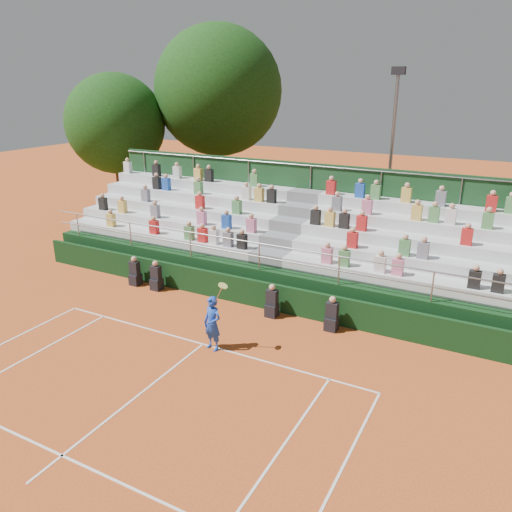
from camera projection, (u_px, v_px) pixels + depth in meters
The scene contains 8 objects.
ground at pixel (203, 344), 15.37m from camera, with size 90.00×90.00×0.00m, color #C45420.
courtside_wall at pixel (252, 293), 17.88m from camera, with size 20.00×0.15×1.00m, color black.
line_officials at pixel (217, 291), 18.04m from camera, with size 8.60×0.40×1.19m.
grandstand at pixel (290, 252), 20.38m from camera, with size 20.00×5.20×4.40m.
tennis_player at pixel (212, 323), 14.83m from camera, with size 0.88×0.53×2.22m.
tree_west at pixel (116, 124), 28.58m from camera, with size 5.65×5.65×8.17m.
tree_east at pixel (218, 91), 29.08m from camera, with size 7.45×7.45×10.84m.
floodlight_mast at pixel (392, 147), 22.97m from camera, with size 0.60×0.25×8.27m.
Camera 1 is at (7.81, -11.25, 7.67)m, focal length 35.00 mm.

